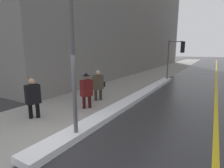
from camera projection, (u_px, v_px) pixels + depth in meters
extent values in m
plane|color=#2D2D30|center=(53.00, 144.00, 4.96)|extent=(160.00, 160.00, 0.00)
cube|color=gray|center=(151.00, 75.00, 18.65)|extent=(4.00, 80.00, 0.01)
cube|color=gold|center=(216.00, 80.00, 15.66)|extent=(0.16, 80.00, 0.00)
cube|color=white|center=(138.00, 96.00, 9.82)|extent=(0.68, 13.96, 0.21)
cube|color=slate|center=(130.00, 17.00, 24.01)|extent=(6.00, 36.00, 14.43)
cylinder|color=#515156|center=(73.00, 50.00, 4.80)|extent=(0.12, 0.12, 5.29)
cylinder|color=#515156|center=(168.00, 61.00, 14.84)|extent=(0.11, 0.11, 3.49)
cylinder|color=#515156|center=(176.00, 42.00, 14.27)|extent=(1.10, 0.08, 0.07)
cube|color=black|center=(183.00, 47.00, 14.09)|extent=(0.30, 0.20, 0.90)
sphere|color=red|center=(183.00, 44.00, 14.14)|extent=(0.19, 0.19, 0.19)
sphere|color=orange|center=(183.00, 47.00, 14.19)|extent=(0.19, 0.19, 0.19)
sphere|color=green|center=(183.00, 51.00, 14.24)|extent=(0.19, 0.19, 0.19)
cylinder|color=black|center=(38.00, 107.00, 6.85)|extent=(0.15, 0.15, 0.85)
cylinder|color=black|center=(30.00, 108.00, 6.77)|extent=(0.15, 0.15, 0.85)
cube|color=black|center=(33.00, 94.00, 6.71)|extent=(0.42, 0.58, 0.75)
sphere|color=tan|center=(32.00, 81.00, 6.61)|extent=(0.23, 0.23, 0.23)
cylinder|color=#340C0C|center=(90.00, 99.00, 8.02)|extent=(0.15, 0.15, 0.84)
cylinder|color=#340C0C|center=(84.00, 100.00, 7.95)|extent=(0.15, 0.15, 0.84)
cube|color=#561414|center=(86.00, 88.00, 7.88)|extent=(0.42, 0.57, 0.74)
sphere|color=#8C664C|center=(86.00, 77.00, 7.79)|extent=(0.23, 0.23, 0.23)
cylinder|color=black|center=(86.00, 76.00, 7.77)|extent=(0.35, 0.35, 0.01)
cone|color=black|center=(86.00, 74.00, 7.76)|extent=(0.22, 0.22, 0.14)
cylinder|color=#2A241B|center=(101.00, 92.00, 9.31)|extent=(0.15, 0.15, 0.86)
cylinder|color=#2A241B|center=(96.00, 93.00, 9.23)|extent=(0.15, 0.15, 0.86)
cube|color=#473D2D|center=(98.00, 82.00, 9.16)|extent=(0.43, 0.58, 0.76)
sphere|color=tan|center=(98.00, 73.00, 9.07)|extent=(0.23, 0.23, 0.23)
cube|color=black|center=(103.00, 84.00, 9.44)|extent=(0.15, 0.24, 0.28)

